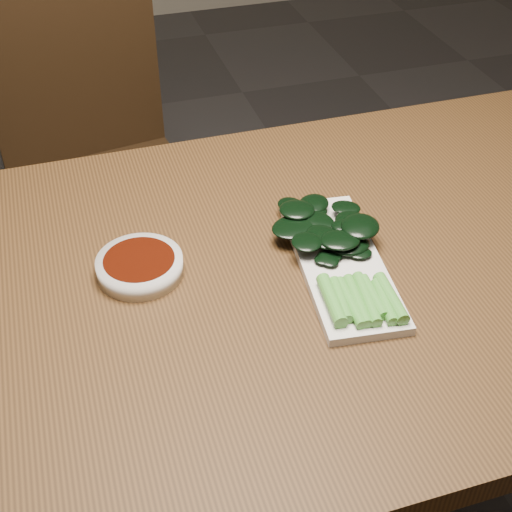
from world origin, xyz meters
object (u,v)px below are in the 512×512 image
object	(u,v)px
serving_plate	(340,263)
table	(260,309)
sauce_bowl	(140,266)
chair_far	(98,162)
gai_lan	(337,245)

from	to	relation	value
serving_plate	table	bearing A→B (deg)	170.25
table	serving_plate	size ratio (longest dim) A/B	4.39
sauce_bowl	serving_plate	distance (m)	0.29
chair_far	sauce_bowl	bearing A→B (deg)	-98.52
chair_far	serving_plate	world-z (taller)	chair_far
sauce_bowl	serving_plate	bearing A→B (deg)	-14.36
chair_far	gai_lan	xyz separation A→B (m)	(0.28, -0.81, 0.29)
chair_far	sauce_bowl	distance (m)	0.81
chair_far	serving_plate	size ratio (longest dim) A/B	2.79
chair_far	gai_lan	world-z (taller)	chair_far
table	gai_lan	distance (m)	0.15
sauce_bowl	serving_plate	world-z (taller)	sauce_bowl
chair_far	sauce_bowl	size ratio (longest dim) A/B	7.15
serving_plate	gai_lan	distance (m)	0.03
table	sauce_bowl	xyz separation A→B (m)	(-0.16, 0.05, 0.09)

